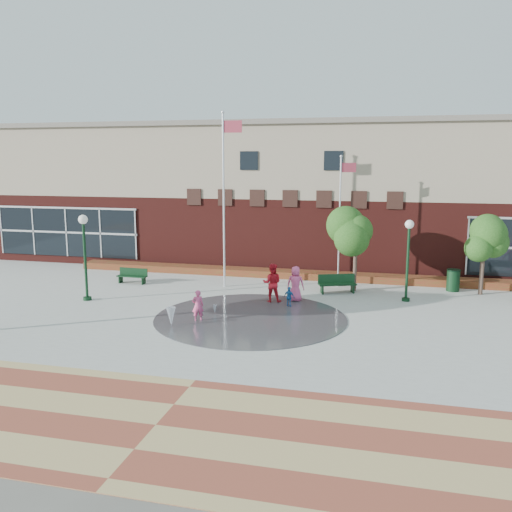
% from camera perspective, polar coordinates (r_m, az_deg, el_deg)
% --- Properties ---
extents(ground, '(120.00, 120.00, 0.00)m').
position_cam_1_polar(ground, '(21.06, -2.62, -8.84)').
color(ground, '#666056').
rests_on(ground, ground).
extents(plaza_concrete, '(46.00, 18.00, 0.01)m').
position_cam_1_polar(plaza_concrete, '(24.75, 0.00, -5.93)').
color(plaza_concrete, '#A8A8A0').
rests_on(plaza_concrete, ground).
extents(paver_band, '(46.00, 6.00, 0.01)m').
position_cam_1_polar(paver_band, '(15.00, -10.51, -17.13)').
color(paver_band, brown).
rests_on(paver_band, ground).
extents(splash_pad, '(8.40, 8.40, 0.01)m').
position_cam_1_polar(splash_pad, '(23.82, -0.58, -6.57)').
color(splash_pad, '#383A3D').
rests_on(splash_pad, ground).
extents(library_building, '(44.40, 10.40, 9.20)m').
position_cam_1_polar(library_building, '(37.09, 4.99, 6.65)').
color(library_building, '#4F1915').
rests_on(library_building, ground).
extents(flower_bed, '(26.00, 1.20, 0.40)m').
position_cam_1_polar(flower_bed, '(31.96, 3.24, -2.28)').
color(flower_bed, '#A10B1A').
rests_on(flower_bed, ground).
extents(flagpole_left, '(1.10, 0.18, 9.35)m').
position_cam_1_polar(flagpole_left, '(28.92, -3.33, 6.84)').
color(flagpole_left, silver).
rests_on(flagpole_left, ground).
extents(flagpole_right, '(0.85, 0.29, 7.09)m').
position_cam_1_polar(flagpole_right, '(29.28, 8.88, 4.33)').
color(flagpole_right, silver).
rests_on(flagpole_right, ground).
extents(lamp_left, '(0.45, 0.45, 4.23)m').
position_cam_1_polar(lamp_left, '(27.52, -17.60, 0.83)').
color(lamp_left, black).
rests_on(lamp_left, ground).
extents(lamp_right, '(0.42, 0.42, 4.01)m').
position_cam_1_polar(lamp_right, '(27.09, 15.72, 0.48)').
color(lamp_right, black).
rests_on(lamp_right, ground).
extents(bench_left, '(1.72, 0.52, 0.86)m').
position_cam_1_polar(bench_left, '(31.10, -12.90, -2.35)').
color(bench_left, black).
rests_on(bench_left, ground).
extents(bench_mid, '(2.02, 1.20, 0.98)m').
position_cam_1_polar(bench_mid, '(28.42, 8.54, -3.28)').
color(bench_mid, black).
rests_on(bench_mid, ground).
extents(trash_can, '(0.71, 0.71, 1.17)m').
position_cam_1_polar(trash_can, '(30.31, 20.04, -2.41)').
color(trash_can, black).
rests_on(trash_can, ground).
extents(tree_mid, '(2.73, 2.73, 4.60)m').
position_cam_1_polar(tree_mid, '(28.57, 10.50, 2.91)').
color(tree_mid, '#453128').
rests_on(tree_mid, ground).
extents(tree_small_right, '(2.35, 2.35, 4.02)m').
position_cam_1_polar(tree_small_right, '(29.65, 22.90, 1.73)').
color(tree_small_right, '#453128').
rests_on(tree_small_right, ground).
extents(water_jet_a, '(0.40, 0.40, 0.78)m').
position_cam_1_polar(water_jet_a, '(22.96, -8.89, -7.35)').
color(water_jet_a, white).
rests_on(water_jet_a, ground).
extents(water_jet_b, '(0.17, 0.17, 0.39)m').
position_cam_1_polar(water_jet_b, '(24.52, -4.35, -6.12)').
color(water_jet_b, white).
rests_on(water_jet_b, ground).
extents(child_splash, '(0.59, 0.52, 1.37)m').
position_cam_1_polar(child_splash, '(23.36, -6.15, -5.22)').
color(child_splash, '#E24E84').
rests_on(child_splash, ground).
extents(adult_red, '(1.00, 0.82, 1.90)m').
position_cam_1_polar(adult_red, '(26.25, 1.71, -2.86)').
color(adult_red, red).
rests_on(adult_red, ground).
extents(adult_pink, '(0.85, 0.56, 1.74)m').
position_cam_1_polar(adult_pink, '(26.50, 4.18, -2.94)').
color(adult_pink, '#E55188').
rests_on(adult_pink, ground).
extents(child_blue, '(0.61, 0.42, 0.97)m').
position_cam_1_polar(child_blue, '(25.53, 3.53, -4.33)').
color(child_blue, '#2569B3').
rests_on(child_blue, ground).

